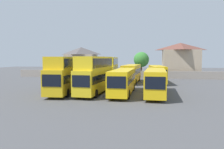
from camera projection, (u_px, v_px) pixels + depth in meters
ground at (123, 81)px, 48.71m from camera, size 140.00×140.00×0.00m
depot_boundary_wall at (126, 74)px, 54.84m from camera, size 56.00×0.50×1.80m
bus_1 at (67, 73)px, 31.55m from camera, size 3.31×11.64×5.08m
bus_2 at (95, 73)px, 30.80m from camera, size 3.17×10.71×5.11m
bus_3 at (123, 80)px, 30.44m from camera, size 2.70×11.51×3.35m
bus_4 at (156, 80)px, 29.71m from camera, size 2.90×11.95×3.40m
bus_5 at (95, 72)px, 45.98m from camera, size 3.29×10.65×3.43m
bus_6 at (110, 68)px, 45.56m from camera, size 3.26×11.83×5.07m
bus_7 at (132, 73)px, 44.59m from camera, size 3.24×11.15×3.54m
bus_8 at (157, 73)px, 43.85m from camera, size 3.28×10.66×3.37m
house_terrace_left at (81, 61)px, 62.98m from camera, size 8.35×6.60×7.95m
house_terrace_centre at (180, 60)px, 57.69m from camera, size 9.34×8.24×8.80m
tree_left_of_lot at (141, 60)px, 56.46m from camera, size 3.85×3.85×6.44m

